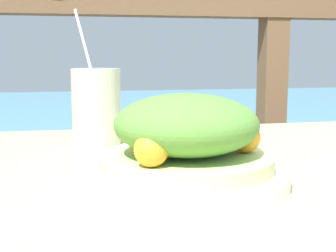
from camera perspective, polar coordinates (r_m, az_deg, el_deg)
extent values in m
cube|color=tan|center=(0.63, 0.95, -8.25)|extent=(1.03, 0.90, 0.04)
cube|color=brown|center=(1.49, 12.16, -7.41)|extent=(0.07, 0.07, 1.03)
cube|color=#568EA8|center=(3.87, -9.41, -1.59)|extent=(12.00, 4.00, 0.48)
cylinder|color=white|center=(0.60, 2.22, -6.13)|extent=(0.26, 0.26, 0.02)
cylinder|color=#C6DB8E|center=(0.60, 2.23, -4.36)|extent=(0.22, 0.22, 0.02)
ellipsoid|color=#568E38|center=(0.59, 2.26, 0.20)|extent=(0.18, 0.18, 0.08)
sphere|color=#F9A328|center=(0.61, 9.39, -1.38)|extent=(0.04, 0.04, 0.04)
sphere|color=#F9A328|center=(0.64, -3.50, -0.87)|extent=(0.04, 0.04, 0.04)
sphere|color=#F9A328|center=(0.53, -2.06, -2.89)|extent=(0.04, 0.04, 0.04)
cylinder|color=beige|center=(0.87, -8.73, 2.38)|extent=(0.09, 0.09, 0.14)
cylinder|color=white|center=(0.86, -9.41, 6.97)|extent=(0.06, 0.05, 0.21)
cube|color=silver|center=(0.65, 19.58, -6.16)|extent=(0.02, 0.18, 0.00)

